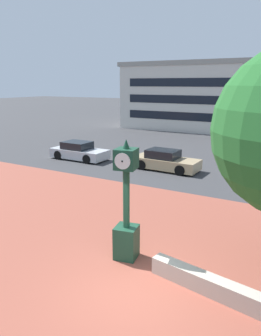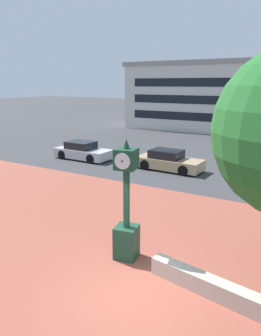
{
  "view_description": "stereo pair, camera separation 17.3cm",
  "coord_description": "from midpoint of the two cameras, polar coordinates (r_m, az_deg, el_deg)",
  "views": [
    {
      "loc": [
        3.6,
        -6.66,
        5.37
      ],
      "look_at": [
        -0.92,
        1.31,
        2.99
      ],
      "focal_mm": 34.83,
      "sensor_mm": 36.0,
      "label": 1
    },
    {
      "loc": [
        3.75,
        -6.57,
        5.37
      ],
      "look_at": [
        -0.92,
        1.31,
        2.99
      ],
      "focal_mm": 34.83,
      "sensor_mm": 36.0,
      "label": 2
    }
  ],
  "objects": [
    {
      "name": "plaza_brick_paving",
      "position": [
        10.91,
        7.08,
        -15.0
      ],
      "size": [
        44.0,
        12.29,
        0.01
      ],
      "primitive_type": "cube",
      "color": "brown",
      "rests_on": "ground"
    },
    {
      "name": "planter_wall",
      "position": [
        9.33,
        13.34,
        -19.15
      ],
      "size": [
        3.22,
        0.97,
        0.5
      ],
      "primitive_type": "cube",
      "rotation": [
        0.0,
        0.0,
        -0.18
      ],
      "color": "#ADA393",
      "rests_on": "ground"
    },
    {
      "name": "car_street_mid",
      "position": [
        20.9,
        6.89,
        1.21
      ],
      "size": [
        4.31,
        1.91,
        1.28
      ],
      "rotation": [
        0.0,
        0.0,
        4.68
      ],
      "color": "tan",
      "rests_on": "ground"
    },
    {
      "name": "civic_building",
      "position": [
        40.14,
        20.95,
        11.58
      ],
      "size": [
        28.71,
        10.22,
        7.8
      ],
      "color": "beige",
      "rests_on": "ground"
    },
    {
      "name": "ground_plane",
      "position": [
        9.28,
        1.35,
        -20.78
      ],
      "size": [
        200.0,
        200.0,
        0.0
      ],
      "primitive_type": "plane",
      "color": "#38383A"
    },
    {
      "name": "street_clock",
      "position": [
        10.11,
        -0.21,
        -7.83
      ],
      "size": [
        0.79,
        0.79,
        3.81
      ],
      "rotation": [
        0.0,
        0.0,
        0.19
      ],
      "color": "#19422D",
      "rests_on": "ground"
    },
    {
      "name": "street_lamp_post",
      "position": [
        24.6,
        20.42,
        10.21
      ],
      "size": [
        0.36,
        0.36,
        6.29
      ],
      "color": "#4C4C51",
      "rests_on": "ground"
    },
    {
      "name": "car_street_near",
      "position": [
        24.01,
        -8.15,
        2.92
      ],
      "size": [
        4.25,
        1.92,
        1.28
      ],
      "rotation": [
        0.0,
        0.0,
        4.7
      ],
      "color": "#B7BABF",
      "rests_on": "ground"
    }
  ]
}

